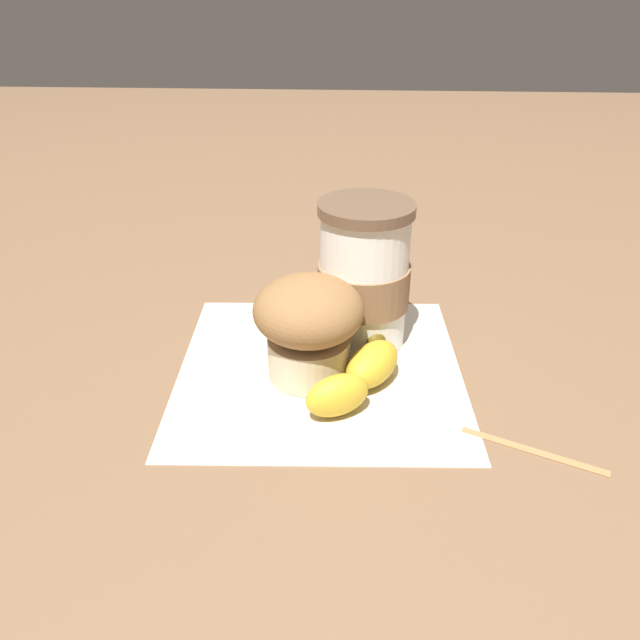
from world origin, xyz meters
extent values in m
plane|color=brown|center=(0.00, 0.00, 0.00)|extent=(3.00, 3.00, 0.00)
cube|color=beige|center=(0.00, 0.00, 0.00)|extent=(0.27, 0.27, 0.00)
cylinder|color=white|center=(-0.05, 0.04, 0.07)|extent=(0.08, 0.08, 0.13)
cylinder|color=brown|center=(-0.05, 0.04, 0.14)|extent=(0.09, 0.09, 0.01)
cylinder|color=#846042|center=(-0.05, 0.04, 0.06)|extent=(0.09, 0.09, 0.04)
cylinder|color=beige|center=(0.01, -0.01, 0.02)|extent=(0.07, 0.07, 0.04)
ellipsoid|color=olive|center=(0.01, -0.01, 0.07)|extent=(0.10, 0.10, 0.06)
ellipsoid|color=gold|center=(0.06, 0.02, 0.02)|extent=(0.05, 0.06, 0.04)
ellipsoid|color=gold|center=(0.02, 0.05, 0.02)|extent=(0.07, 0.06, 0.04)
ellipsoid|color=brown|center=(-0.04, 0.05, 0.02)|extent=(0.06, 0.03, 0.04)
cube|color=#9E7547|center=(0.10, 0.17, 0.00)|extent=(0.05, 0.10, 0.00)
camera|label=1|loc=(0.47, 0.03, 0.32)|focal=35.00mm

